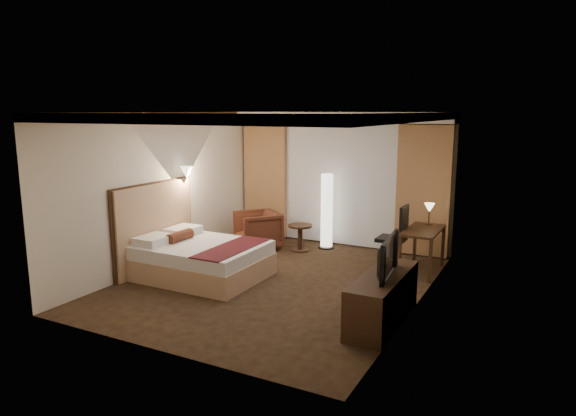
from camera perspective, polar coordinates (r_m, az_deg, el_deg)
The scene contains 21 objects.
floor at distance 8.39m, azimuth -1.28°, elevation -8.20°, with size 4.50×5.50×0.01m, color black.
ceiling at distance 7.93m, azimuth -1.36°, elevation 10.58°, with size 4.50×5.50×0.01m, color white.
back_wall at distance 10.52m, azimuth 5.93°, elevation 3.19°, with size 4.50×0.02×2.70m, color silver.
left_wall at distance 9.34m, azimuth -13.51°, elevation 1.99°, with size 0.02×5.50×2.70m, color silver.
right_wall at distance 7.26m, azimuth 14.45°, elevation -0.51°, with size 0.02×5.50×2.70m, color silver.
crown_molding at distance 7.93m, azimuth -1.36°, elevation 10.14°, with size 4.50×5.50×0.12m, color black, non-canonical shape.
soffit at distance 10.20m, azimuth 5.55°, elevation 10.01°, with size 4.50×0.50×0.20m, color white.
curtain_sheer at distance 10.46m, azimuth 5.76°, elevation 2.60°, with size 2.48×0.04×2.45m, color silver.
curtain_left_drape at distance 11.14m, azimuth -2.51°, elevation 3.15°, with size 1.00×0.14×2.45m, color #AD7A4F.
curtain_right_drape at distance 9.90m, azimuth 14.80°, elevation 1.84°, with size 1.00×0.14×2.45m, color #AD7A4F.
wall_sconce at distance 9.52m, azimuth -11.20°, elevation 3.89°, with size 0.24×0.24×0.24m, color white, non-canonical shape.
bed at distance 8.65m, azimuth -9.46°, elevation -5.75°, with size 1.97×1.54×0.58m, color white, non-canonical shape.
headboard at distance 9.16m, azimuth -14.53°, elevation -2.05°, with size 0.12×1.84×1.50m, color tan, non-canonical shape.
armchair at distance 10.27m, azimuth -3.40°, elevation -2.26°, with size 0.81×0.75×0.83m, color #542419.
side_table at distance 10.11m, azimuth 1.37°, elevation -3.33°, with size 0.48×0.48×0.53m, color black, non-canonical shape.
floor_lamp at distance 10.24m, azimuth 4.33°, elevation -0.35°, with size 0.32×0.32×1.52m, color white, non-canonical shape.
desk at distance 9.08m, azimuth 14.67°, elevation -4.60°, with size 0.55×1.13×0.75m, color black, non-canonical shape.
desk_lamp at distance 9.35m, azimuth 15.40°, elevation -0.76°, with size 0.18×0.18×0.34m, color #FFD899, non-canonical shape.
office_chair at distance 9.11m, azimuth 11.41°, elevation -3.15°, with size 0.55×0.55×1.14m, color black, non-canonical shape.
dresser at distance 6.87m, azimuth 10.47°, elevation -9.88°, with size 0.50×1.66×0.65m, color black, non-canonical shape.
television at distance 6.69m, azimuth 10.40°, elevation -5.01°, with size 0.97×0.56×0.13m, color black.
Camera 1 is at (3.83, -6.95, 2.73)m, focal length 32.00 mm.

